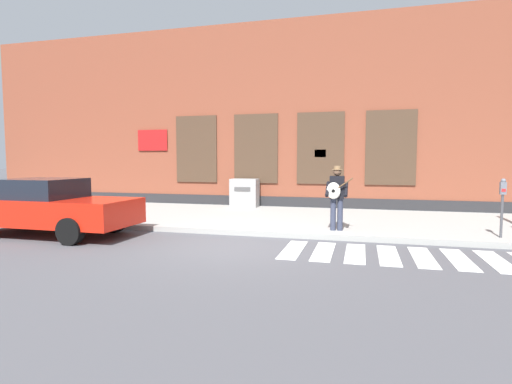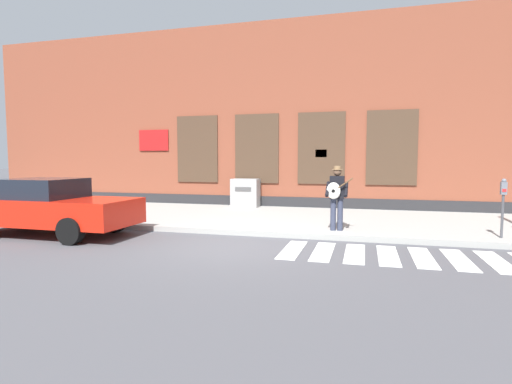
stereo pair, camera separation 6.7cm
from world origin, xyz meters
TOP-DOWN VIEW (x-y plane):
  - ground_plane at (0.00, 0.00)m, footprint 160.00×160.00m
  - sidewalk at (0.00, 4.14)m, footprint 28.00×5.70m
  - building_backdrop at (-0.00, 8.99)m, footprint 28.00×4.06m
  - crosswalk at (3.81, -0.01)m, footprint 5.20×1.90m
  - red_car at (-5.19, 0.02)m, footprint 4.61×2.01m
  - busker at (2.25, 1.92)m, footprint 0.70×0.51m
  - parking_meter at (6.17, 1.94)m, footprint 0.13×0.11m
  - utility_box at (-1.66, 6.54)m, footprint 1.09×0.65m

SIDE VIEW (x-z plane):
  - ground_plane at x=0.00m, z-range 0.00..0.00m
  - crosswalk at x=3.81m, z-range 0.00..0.01m
  - sidewalk at x=0.00m, z-range 0.00..0.15m
  - utility_box at x=-1.66m, z-range 0.15..1.28m
  - red_car at x=-5.19m, z-range 0.01..1.54m
  - parking_meter at x=6.17m, z-range 0.38..1.81m
  - busker at x=2.25m, z-range 0.27..1.99m
  - building_backdrop at x=0.00m, z-range -0.01..7.54m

